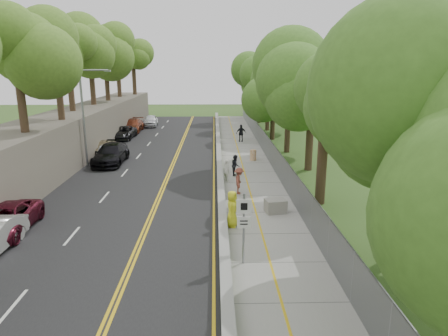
{
  "coord_description": "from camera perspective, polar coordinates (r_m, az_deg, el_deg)",
  "views": [
    {
      "loc": [
        -0.14,
        -18.39,
        8.16
      ],
      "look_at": [
        0.5,
        8.0,
        1.4
      ],
      "focal_mm": 32.0,
      "sensor_mm": 36.0,
      "label": 1
    }
  ],
  "objects": [
    {
      "name": "person_far",
      "position": [
        44.02,
        2.47,
        4.99
      ],
      "size": [
        1.17,
        0.6,
        1.91
      ],
      "primitive_type": "imported",
      "rotation": [
        0.0,
        0.0,
        3.26
      ],
      "color": "black",
      "rests_on": "sidewalk"
    },
    {
      "name": "car_3",
      "position": [
        35.45,
        -15.84,
        1.95
      ],
      "size": [
        2.34,
        5.74,
        1.66
      ],
      "primitive_type": "imported",
      "rotation": [
        0.0,
        0.0,
        0.0
      ],
      "color": "black",
      "rests_on": "road"
    },
    {
      "name": "road",
      "position": [
        34.76,
        -10.05,
        0.6
      ],
      "size": [
        11.2,
        66.0,
        0.04
      ],
      "primitive_type": "cube",
      "color": "black",
      "rests_on": "ground"
    },
    {
      "name": "painter_2",
      "position": [
        30.32,
        1.66,
        0.41
      ],
      "size": [
        0.64,
        0.8,
        1.6
      ],
      "primitive_type": "imported",
      "rotation": [
        0.0,
        0.0,
        1.53
      ],
      "color": "black",
      "rests_on": "sidewalk"
    },
    {
      "name": "car_7",
      "position": [
        52.2,
        -12.91,
        5.94
      ],
      "size": [
        2.28,
        5.52,
        1.6
      ],
      "primitive_type": "imported",
      "rotation": [
        0.0,
        0.0,
        0.01
      ],
      "color": "brown",
      "rests_on": "road"
    },
    {
      "name": "car_2",
      "position": [
        22.75,
        -28.87,
        -6.5
      ],
      "size": [
        2.67,
        5.26,
        1.43
      ],
      "primitive_type": "imported",
      "rotation": [
        0.0,
        0.0,
        0.06
      ],
      "color": "maroon",
      "rests_on": "road"
    },
    {
      "name": "car_6",
      "position": [
        47.31,
        -14.2,
        4.9
      ],
      "size": [
        2.47,
        5.11,
        1.4
      ],
      "primitive_type": "imported",
      "rotation": [
        0.0,
        0.0,
        -0.03
      ],
      "color": "black",
      "rests_on": "road"
    },
    {
      "name": "streetlight",
      "position": [
        34.17,
        -19.14,
        7.67
      ],
      "size": [
        2.52,
        0.22,
        8.0
      ],
      "color": "gray",
      "rests_on": "ground"
    },
    {
      "name": "trees_fenceside",
      "position": [
        34.16,
        10.92,
        12.17
      ],
      "size": [
        7.0,
        66.0,
        14.0
      ],
      "primitive_type": null,
      "color": "#4E842A",
      "rests_on": "ground"
    },
    {
      "name": "sidewalk",
      "position": [
        34.47,
        3.13,
        0.69
      ],
      "size": [
        4.2,
        66.0,
        0.05
      ],
      "primitive_type": "cube",
      "color": "gray",
      "rests_on": "ground"
    },
    {
      "name": "painter_1",
      "position": [
        28.83,
        0.42,
        -0.33
      ],
      "size": [
        0.51,
        0.66,
        1.59
      ],
      "primitive_type": "imported",
      "rotation": [
        0.0,
        0.0,
        1.82
      ],
      "color": "silver",
      "rests_on": "sidewalk"
    },
    {
      "name": "jersey_barrier",
      "position": [
        34.3,
        -0.7,
        1.12
      ],
      "size": [
        0.42,
        66.0,
        0.6
      ],
      "primitive_type": "cube",
      "color": "#9CED30",
      "rests_on": "ground"
    },
    {
      "name": "ground",
      "position": [
        20.11,
        -0.88,
        -9.57
      ],
      "size": [
        140.0,
        140.0,
        0.0
      ],
      "primitive_type": "plane",
      "color": "#33511E",
      "rests_on": "ground"
    },
    {
      "name": "painter_0",
      "position": [
        20.68,
        1.17,
        -5.85
      ],
      "size": [
        0.91,
        1.1,
        1.92
      ],
      "primitive_type": "imported",
      "rotation": [
        0.0,
        0.0,
        1.2
      ],
      "color": "yellow",
      "rests_on": "sidewalk"
    },
    {
      "name": "trees_embankment",
      "position": [
        35.85,
        -23.49,
        16.98
      ],
      "size": [
        6.4,
        66.0,
        13.0
      ],
      "primitive_type": null,
      "color": "#5C8A2B",
      "rests_on": "rock_embankment"
    },
    {
      "name": "concrete_block",
      "position": [
        23.0,
        7.36,
        -5.39
      ],
      "size": [
        1.28,
        1.05,
        0.76
      ],
      "primitive_type": "cube",
      "rotation": [
        0.0,
        0.0,
        0.19
      ],
      "color": "gray",
      "rests_on": "sidewalk"
    },
    {
      "name": "car_8",
      "position": [
        56.56,
        -10.46,
        6.67
      ],
      "size": [
        2.12,
        4.67,
        1.55
      ],
      "primitive_type": "imported",
      "rotation": [
        0.0,
        0.0,
        0.06
      ],
      "color": "white",
      "rests_on": "road"
    },
    {
      "name": "chainlink_fence",
      "position": [
        34.48,
        6.63,
        2.28
      ],
      "size": [
        0.04,
        66.0,
        2.0
      ],
      "primitive_type": "cube",
      "color": "slate",
      "rests_on": "ground"
    },
    {
      "name": "painter_3",
      "position": [
        25.94,
        2.18,
        -1.85
      ],
      "size": [
        0.77,
        1.2,
        1.75
      ],
      "primitive_type": "imported",
      "rotation": [
        0.0,
        0.0,
        1.46
      ],
      "color": "brown",
      "rests_on": "sidewalk"
    },
    {
      "name": "signpost",
      "position": [
        16.61,
        2.85,
        -7.55
      ],
      "size": [
        0.62,
        0.09,
        3.1
      ],
      "color": "gray",
      "rests_on": "sidewalk"
    },
    {
      "name": "car_5",
      "position": [
        36.45,
        -16.23,
        1.99
      ],
      "size": [
        1.49,
        4.08,
        1.34
      ],
      "primitive_type": "imported",
      "rotation": [
        0.0,
        0.0,
        0.02
      ],
      "color": "#B6BABE",
      "rests_on": "road"
    },
    {
      "name": "construction_barrel",
      "position": [
        35.39,
        4.17,
        1.85
      ],
      "size": [
        0.57,
        0.57,
        0.93
      ],
      "primitive_type": "cylinder",
      "color": "orange",
      "rests_on": "sidewalk"
    },
    {
      "name": "car_4",
      "position": [
        39.64,
        -16.68,
        2.91
      ],
      "size": [
        1.64,
        3.91,
        1.32
      ],
      "primitive_type": "imported",
      "rotation": [
        0.0,
        0.0,
        -0.02
      ],
      "color": "tan",
      "rests_on": "road"
    },
    {
      "name": "rock_embankment",
      "position": [
        36.48,
        -22.9,
        3.51
      ],
      "size": [
        5.0,
        66.0,
        4.0
      ],
      "primitive_type": "cube",
      "color": "#595147",
      "rests_on": "ground"
    }
  ]
}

